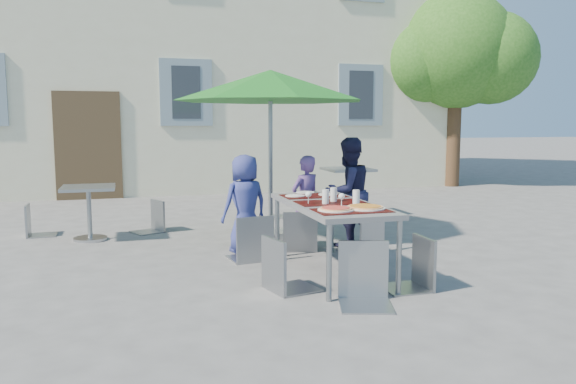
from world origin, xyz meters
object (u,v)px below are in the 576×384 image
object	(u,v)px
pizza_near_left	(336,209)
child_2	(348,192)
pizza_near_right	(365,207)
bg_chair_l_1	(275,186)
child_1	(306,202)
chair_5	(365,236)
bg_chair_r_0	(152,198)
dining_table	(331,208)
chair_2	(367,208)
chair_1	(300,206)
patio_umbrella	(270,87)
chair_3	(283,231)
bg_chair_r_1	(351,177)
chair_4	(415,232)
cafe_table_0	(89,204)
chair_0	(252,210)
bg_chair_l_0	(34,201)
cafe_table_1	(348,182)
child_0	(245,204)

from	to	relation	value
pizza_near_left	child_2	size ratio (longest dim) A/B	0.25
pizza_near_right	bg_chair_l_1	size ratio (longest dim) A/B	0.43
child_1	chair_5	world-z (taller)	child_1
pizza_near_right	bg_chair_r_0	distance (m)	3.83
dining_table	child_1	distance (m)	1.23
chair_2	chair_1	bearing A→B (deg)	157.35
child_1	patio_umbrella	size ratio (longest dim) A/B	0.46
bg_chair_l_1	patio_umbrella	bearing A→B (deg)	-107.10
pizza_near_left	bg_chair_l_1	size ratio (longest dim) A/B	0.38
pizza_near_left	dining_table	bearing A→B (deg)	74.00
pizza_near_left	child_2	bearing A→B (deg)	64.08
pizza_near_left	chair_3	bearing A→B (deg)	171.76
bg_chair_r_1	child_2	bearing A→B (deg)	-113.61
child_1	chair_4	distance (m)	1.99
chair_5	dining_table	bearing A→B (deg)	87.09
dining_table	chair_2	distance (m)	1.11
chair_4	bg_chair_r_1	world-z (taller)	bg_chair_r_1
cafe_table_0	chair_0	bearing A→B (deg)	-43.18
chair_1	dining_table	bearing A→B (deg)	-90.67
cafe_table_0	bg_chair_r_1	size ratio (longest dim) A/B	0.70
dining_table	bg_chair_r_0	bearing A→B (deg)	120.44
chair_2	chair_5	world-z (taller)	chair_5
chair_4	bg_chair_l_0	distance (m)	5.34
chair_3	cafe_table_0	size ratio (longest dim) A/B	1.33
child_1	chair_2	bearing A→B (deg)	122.04
chair_3	cafe_table_1	bearing A→B (deg)	59.88
bg_chair_r_0	pizza_near_right	bearing A→B (deg)	-61.26
child_1	chair_0	xyz separation A→B (m)	(-0.79, -0.46, 0.01)
child_2	chair_4	distance (m)	1.94
chair_3	cafe_table_1	distance (m)	4.45
pizza_near_right	bg_chair_l_0	size ratio (longest dim) A/B	0.45
patio_umbrella	child_2	bearing A→B (deg)	-42.22
child_2	cafe_table_0	size ratio (longest dim) A/B	1.90
chair_2	cafe_table_1	world-z (taller)	chair_2
cafe_table_0	bg_chair_l_1	world-z (taller)	bg_chair_l_1
cafe_table_0	bg_chair_r_0	distance (m)	0.91
chair_0	bg_chair_r_1	xyz separation A→B (m)	(2.43, 2.90, 0.03)
bg_chair_l_0	bg_chair_r_0	size ratio (longest dim) A/B	0.98
patio_umbrella	chair_4	bearing A→B (deg)	-75.04
chair_5	cafe_table_0	bearing A→B (deg)	125.44
cafe_table_0	child_2	bearing A→B (deg)	-21.76
child_0	bg_chair_l_1	bearing A→B (deg)	-130.20
pizza_near_left	child_1	size ratio (longest dim) A/B	0.29
chair_0	bg_chair_l_0	xyz separation A→B (m)	(-2.59, 2.24, -0.10)
child_2	chair_5	bearing A→B (deg)	53.34
pizza_near_right	dining_table	bearing A→B (deg)	107.96
bg_chair_l_0	bg_chair_l_1	world-z (taller)	bg_chair_l_1
chair_2	pizza_near_left	bearing A→B (deg)	-124.85
dining_table	child_2	size ratio (longest dim) A/B	1.33
child_2	chair_3	world-z (taller)	child_2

